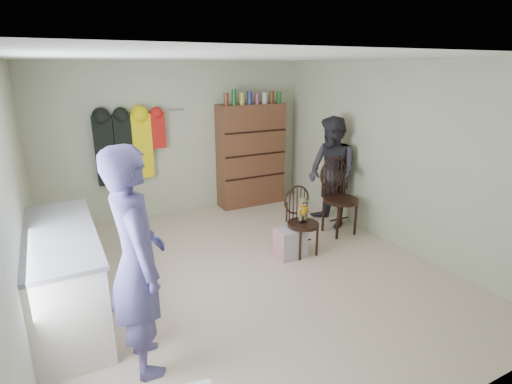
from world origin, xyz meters
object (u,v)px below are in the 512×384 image
counter (65,276)px  dresser (251,155)px  chair_far (338,194)px  chair_front (301,217)px

counter → dresser: size_ratio=0.90×
chair_far → chair_front: bearing=-158.1°
counter → chair_front: (2.86, 0.17, 0.05)m
dresser → chair_far: bearing=-72.8°
dresser → chair_front: bearing=-99.1°
chair_front → dresser: dresser is taller
chair_far → dresser: bearing=107.4°
chair_front → chair_far: size_ratio=0.81×
chair_front → dresser: (0.34, 2.13, 0.39)m
chair_front → chair_far: chair_far is taller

